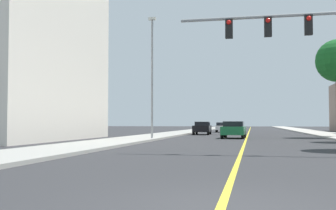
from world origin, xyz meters
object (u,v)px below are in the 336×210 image
(car_green, at_px, (234,129))
(car_white, at_px, (222,127))
(car_gray, at_px, (236,128))
(street_lamp, at_px, (152,72))
(traffic_signal_mast, at_px, (328,40))
(car_black, at_px, (202,128))

(car_green, distance_m, car_white, 21.70)
(car_green, height_order, car_gray, car_gray)
(street_lamp, distance_m, car_white, 26.88)
(traffic_signal_mast, bearing_deg, car_gray, 100.02)
(car_white, relative_size, car_gray, 0.99)
(street_lamp, bearing_deg, car_gray, 69.83)
(car_white, height_order, car_black, car_black)
(car_black, bearing_deg, car_green, 109.66)
(car_white, bearing_deg, car_gray, -80.44)
(street_lamp, bearing_deg, car_green, 38.84)
(street_lamp, relative_size, car_gray, 2.30)
(traffic_signal_mast, height_order, street_lamp, street_lamp)
(street_lamp, xyz_separation_m, car_green, (5.88, 4.73, -4.44))
(car_white, xyz_separation_m, car_gray, (2.28, -10.85, 0.03))
(traffic_signal_mast, distance_m, car_gray, 28.18)
(car_green, distance_m, car_gray, 10.71)
(traffic_signal_mast, relative_size, street_lamp, 1.03)
(car_white, bearing_deg, traffic_signal_mast, -81.77)
(traffic_signal_mast, distance_m, car_white, 39.18)
(car_green, xyz_separation_m, car_white, (-2.49, 21.55, -0.04))
(street_lamp, xyz_separation_m, car_gray, (5.67, 15.44, -4.45))
(car_green, bearing_deg, car_black, 113.32)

